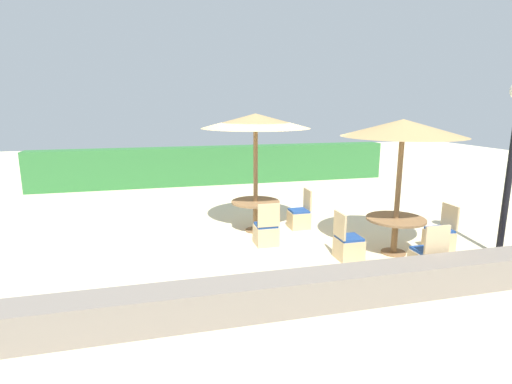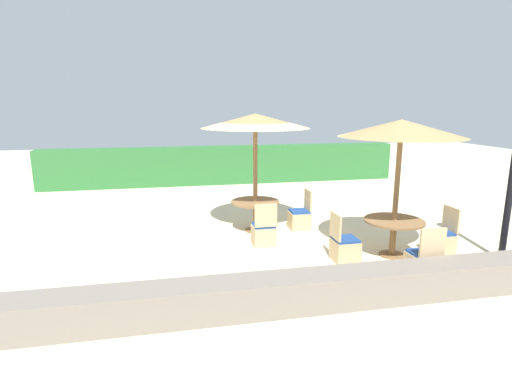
{
  "view_description": "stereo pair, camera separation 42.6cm",
  "coord_description": "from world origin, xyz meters",
  "px_view_note": "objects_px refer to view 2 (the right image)",
  "views": [
    {
      "loc": [
        -2.22,
        -8.17,
        2.88
      ],
      "look_at": [
        0.0,
        0.6,
        0.9
      ],
      "focal_mm": 28.0,
      "sensor_mm": 36.0,
      "label": 1
    },
    {
      "loc": [
        -1.8,
        -8.27,
        2.88
      ],
      "look_at": [
        0.0,
        0.6,
        0.9
      ],
      "focal_mm": 28.0,
      "sensor_mm": 36.0,
      "label": 2
    }
  ],
  "objects_px": {
    "parasol_center": "(255,122)",
    "patio_chair_center_east": "(300,218)",
    "patio_chair_front_right_west": "(344,247)",
    "parasol_front_right": "(401,129)",
    "round_table_center": "(255,207)",
    "patio_chair_front_right_south": "(423,263)",
    "patio_chair_front_right_east": "(440,240)",
    "patio_chair_center_south": "(264,233)",
    "round_table_front_right": "(394,227)"
  },
  "relations": [
    {
      "from": "round_table_front_right",
      "to": "patio_chair_front_right_south",
      "type": "distance_m",
      "value": 1.07
    },
    {
      "from": "parasol_front_right",
      "to": "round_table_front_right",
      "type": "height_order",
      "value": "parasol_front_right"
    },
    {
      "from": "patio_chair_front_right_west",
      "to": "patio_chair_front_right_south",
      "type": "bearing_deg",
      "value": 46.39
    },
    {
      "from": "patio_chair_center_south",
      "to": "round_table_front_right",
      "type": "xyz_separation_m",
      "value": [
        2.32,
        -1.1,
        0.32
      ]
    },
    {
      "from": "patio_chair_front_right_east",
      "to": "patio_chair_center_east",
      "type": "bearing_deg",
      "value": 47.0
    },
    {
      "from": "patio_chair_center_south",
      "to": "patio_chair_front_right_east",
      "type": "relative_size",
      "value": 1.0
    },
    {
      "from": "parasol_front_right",
      "to": "patio_chair_center_east",
      "type": "bearing_deg",
      "value": 121.21
    },
    {
      "from": "parasol_center",
      "to": "patio_chair_center_south",
      "type": "relative_size",
      "value": 2.9
    },
    {
      "from": "parasol_front_right",
      "to": "patio_chair_front_right_west",
      "type": "relative_size",
      "value": 2.82
    },
    {
      "from": "patio_chair_center_east",
      "to": "patio_chair_front_right_west",
      "type": "distance_m",
      "value": 2.1
    },
    {
      "from": "round_table_center",
      "to": "round_table_front_right",
      "type": "relative_size",
      "value": 0.98
    },
    {
      "from": "patio_chair_center_south",
      "to": "parasol_center",
      "type": "bearing_deg",
      "value": 89.01
    },
    {
      "from": "round_table_center",
      "to": "round_table_front_right",
      "type": "bearing_deg",
      "value": -41.96
    },
    {
      "from": "parasol_center",
      "to": "patio_chair_front_right_south",
      "type": "xyz_separation_m",
      "value": [
        2.29,
        -3.09,
        -2.26
      ]
    },
    {
      "from": "parasol_center",
      "to": "round_table_center",
      "type": "distance_m",
      "value": 1.95
    },
    {
      "from": "patio_chair_center_east",
      "to": "patio_chair_center_south",
      "type": "bearing_deg",
      "value": 130.64
    },
    {
      "from": "parasol_center",
      "to": "patio_chair_front_right_west",
      "type": "xyz_separation_m",
      "value": [
        1.28,
        -2.13,
        -2.26
      ]
    },
    {
      "from": "parasol_front_right",
      "to": "patio_chair_front_right_west",
      "type": "distance_m",
      "value": 2.42
    },
    {
      "from": "patio_chair_center_east",
      "to": "patio_chair_front_right_south",
      "type": "xyz_separation_m",
      "value": [
        1.22,
        -3.06,
        0.0
      ]
    },
    {
      "from": "round_table_center",
      "to": "parasol_front_right",
      "type": "xyz_separation_m",
      "value": [
        2.3,
        -2.07,
        1.88
      ]
    },
    {
      "from": "patio_chair_front_right_south",
      "to": "patio_chair_front_right_east",
      "type": "bearing_deg",
      "value": 43.55
    },
    {
      "from": "patio_chair_front_right_south",
      "to": "patio_chair_front_right_west",
      "type": "distance_m",
      "value": 1.4
    },
    {
      "from": "patio_chair_center_east",
      "to": "round_table_front_right",
      "type": "distance_m",
      "value": 2.4
    },
    {
      "from": "patio_chair_center_east",
      "to": "patio_chair_front_right_east",
      "type": "xyz_separation_m",
      "value": [
        2.24,
        -2.09,
        0.0
      ]
    },
    {
      "from": "patio_chair_front_right_east",
      "to": "round_table_center",
      "type": "bearing_deg",
      "value": 57.31
    },
    {
      "from": "patio_chair_front_right_east",
      "to": "patio_chair_front_right_west",
      "type": "bearing_deg",
      "value": 90.15
    },
    {
      "from": "round_table_center",
      "to": "patio_chair_front_right_east",
      "type": "distance_m",
      "value": 3.94
    },
    {
      "from": "round_table_center",
      "to": "patio_chair_front_right_east",
      "type": "height_order",
      "value": "patio_chair_front_right_east"
    },
    {
      "from": "round_table_front_right",
      "to": "parasol_front_right",
      "type": "bearing_deg",
      "value": -90.0
    },
    {
      "from": "parasol_front_right",
      "to": "patio_chair_front_right_south",
      "type": "height_order",
      "value": "parasol_front_right"
    },
    {
      "from": "patio_chair_center_south",
      "to": "patio_chair_front_right_east",
      "type": "bearing_deg",
      "value": -19.13
    },
    {
      "from": "parasol_front_right",
      "to": "patio_chair_front_right_east",
      "type": "xyz_separation_m",
      "value": [
        1.0,
        -0.05,
        -2.18
      ]
    },
    {
      "from": "patio_chair_front_right_south",
      "to": "patio_chair_front_right_east",
      "type": "relative_size",
      "value": 1.0
    },
    {
      "from": "round_table_center",
      "to": "patio_chair_front_right_west",
      "type": "relative_size",
      "value": 1.2
    },
    {
      "from": "round_table_front_right",
      "to": "patio_chair_front_right_south",
      "type": "height_order",
      "value": "patio_chair_front_right_south"
    },
    {
      "from": "parasol_center",
      "to": "patio_chair_front_right_south",
      "type": "relative_size",
      "value": 2.9
    },
    {
      "from": "parasol_front_right",
      "to": "round_table_center",
      "type": "bearing_deg",
      "value": 138.04
    },
    {
      "from": "parasol_center",
      "to": "patio_chair_center_east",
      "type": "bearing_deg",
      "value": -1.94
    },
    {
      "from": "patio_chair_front_right_south",
      "to": "patio_chair_center_south",
      "type": "bearing_deg",
      "value": 137.35
    },
    {
      "from": "patio_chair_center_east",
      "to": "patio_chair_front_right_south",
      "type": "distance_m",
      "value": 3.29
    },
    {
      "from": "patio_chair_front_right_west",
      "to": "parasol_front_right",
      "type": "bearing_deg",
      "value": 93.21
    },
    {
      "from": "patio_chair_center_south",
      "to": "round_table_center",
      "type": "bearing_deg",
      "value": 89.01
    },
    {
      "from": "patio_chair_front_right_west",
      "to": "patio_chair_front_right_east",
      "type": "height_order",
      "value": "same"
    },
    {
      "from": "parasol_center",
      "to": "round_table_front_right",
      "type": "distance_m",
      "value": 3.65
    },
    {
      "from": "patio_chair_front_right_west",
      "to": "patio_chair_center_south",
      "type": "bearing_deg",
      "value": -131.87
    },
    {
      "from": "parasol_front_right",
      "to": "patio_chair_front_right_south",
      "type": "bearing_deg",
      "value": -90.85
    },
    {
      "from": "patio_chair_front_right_south",
      "to": "patio_chair_front_right_west",
      "type": "height_order",
      "value": "same"
    },
    {
      "from": "round_table_center",
      "to": "patio_chair_center_south",
      "type": "height_order",
      "value": "patio_chair_center_south"
    },
    {
      "from": "parasol_center",
      "to": "patio_chair_center_east",
      "type": "relative_size",
      "value": 2.9
    },
    {
      "from": "patio_chair_front_right_west",
      "to": "patio_chair_front_right_east",
      "type": "relative_size",
      "value": 1.0
    }
  ]
}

